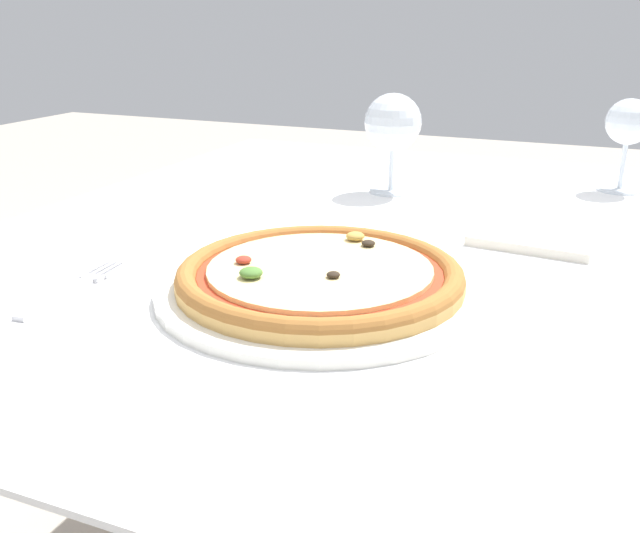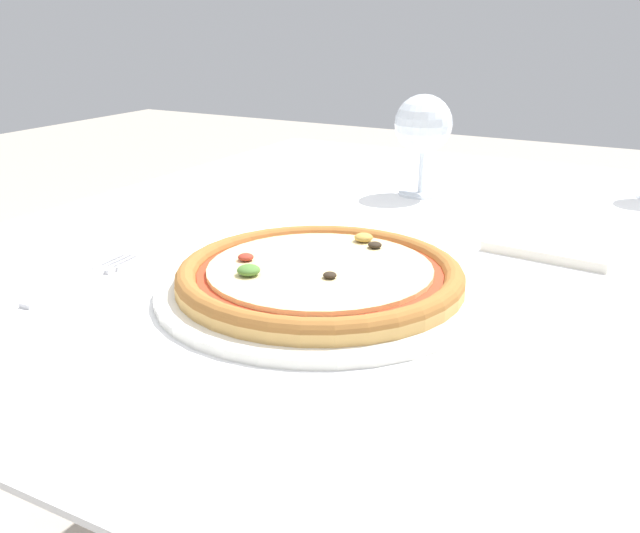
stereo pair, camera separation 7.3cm
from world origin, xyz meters
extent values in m
cube|color=brown|center=(0.00, 0.00, 0.69)|extent=(1.01, 1.08, 0.04)
cube|color=white|center=(0.00, 0.00, 0.71)|extent=(1.11, 1.18, 0.01)
cylinder|color=brown|center=(-0.44, 0.48, 0.33)|extent=(0.06, 0.06, 0.67)
cylinder|color=white|center=(-0.04, -0.22, 0.72)|extent=(0.34, 0.34, 0.01)
cylinder|color=tan|center=(-0.04, -0.22, 0.73)|extent=(0.30, 0.30, 0.01)
torus|color=#A3662D|center=(-0.04, -0.22, 0.73)|extent=(0.30, 0.30, 0.02)
cylinder|color=#BC381E|center=(-0.04, -0.22, 0.73)|extent=(0.25, 0.25, 0.00)
cylinder|color=beige|center=(-0.04, -0.22, 0.74)|extent=(0.23, 0.23, 0.00)
ellipsoid|color=#BC9342|center=(-0.04, -0.12, 0.75)|extent=(0.02, 0.02, 0.01)
ellipsoid|color=#A83323|center=(-0.12, -0.24, 0.74)|extent=(0.02, 0.02, 0.01)
ellipsoid|color=#2D2319|center=(-0.02, -0.13, 0.74)|extent=(0.02, 0.02, 0.01)
ellipsoid|color=#2D2319|center=(-0.02, -0.24, 0.74)|extent=(0.01, 0.01, 0.01)
ellipsoid|color=#4C7A33|center=(-0.09, -0.27, 0.75)|extent=(0.02, 0.02, 0.01)
cube|color=silver|center=(-0.28, -0.34, 0.71)|extent=(0.02, 0.11, 0.00)
cube|color=silver|center=(-0.29, -0.28, 0.71)|extent=(0.02, 0.02, 0.00)
cube|color=silver|center=(-0.30, -0.25, 0.71)|extent=(0.01, 0.05, 0.00)
cube|color=silver|center=(-0.29, -0.25, 0.71)|extent=(0.01, 0.05, 0.00)
cube|color=silver|center=(-0.28, -0.25, 0.71)|extent=(0.01, 0.05, 0.00)
cube|color=silver|center=(-0.28, -0.25, 0.71)|extent=(0.01, 0.05, 0.00)
cylinder|color=silver|center=(0.24, 0.39, 0.71)|extent=(0.07, 0.07, 0.00)
cylinder|color=silver|center=(0.24, 0.39, 0.75)|extent=(0.01, 0.01, 0.08)
sphere|color=silver|center=(0.24, 0.39, 0.82)|extent=(0.07, 0.07, 0.07)
cylinder|color=silver|center=(-0.10, 0.23, 0.71)|extent=(0.07, 0.07, 0.00)
cylinder|color=silver|center=(-0.10, 0.23, 0.75)|extent=(0.01, 0.01, 0.07)
sphere|color=silver|center=(-0.10, 0.23, 0.82)|extent=(0.09, 0.09, 0.09)
cube|color=silver|center=(0.14, 0.05, 0.72)|extent=(0.16, 0.12, 0.01)
camera|label=1|loc=(0.23, -0.85, 0.99)|focal=40.00mm
camera|label=2|loc=(0.29, -0.82, 0.99)|focal=40.00mm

